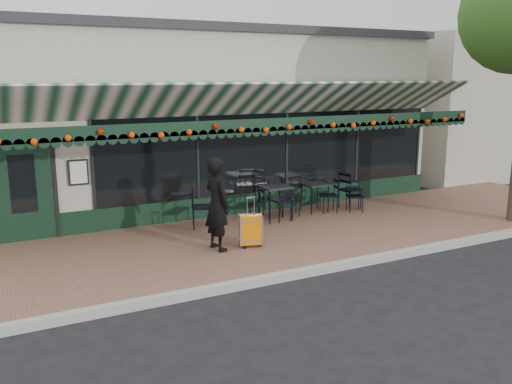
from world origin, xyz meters
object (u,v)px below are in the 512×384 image
woman (217,204)px  suitcase (251,230)px  chair_a_front (355,196)px  chair_solo (202,207)px  chair_a_right (350,190)px  cafe_table_a (315,186)px  cafe_table_b (275,189)px  chair_b_front (281,200)px  chair_b_left (255,205)px  chair_a_left (329,196)px  chair_b_right (290,196)px

woman → suitcase: bearing=-111.6°
chair_a_front → chair_solo: 3.97m
chair_a_right → cafe_table_a: bearing=71.9°
suitcase → cafe_table_b: 2.12m
chair_a_right → chair_a_front: (-0.08, -0.30, -0.09)m
chair_solo → chair_b_front: bearing=-78.7°
woman → cafe_table_b: size_ratio=2.22×
cafe_table_a → chair_b_left: size_ratio=0.95×
chair_a_left → chair_solo: size_ratio=0.90×
suitcase → chair_a_left: 3.38m
chair_b_right → chair_b_front: size_ratio=1.00×
cafe_table_b → chair_a_front: (2.19, -0.18, -0.36)m
cafe_table_a → chair_b_right: bearing=-179.3°
chair_a_right → chair_b_left: 2.72m
suitcase → chair_b_front: size_ratio=1.04×
suitcase → chair_a_front: (3.59, 1.36, 0.05)m
chair_b_right → chair_a_front: bearing=-84.5°
cafe_table_b → chair_b_front: bearing=-19.4°
chair_a_front → chair_b_right: 1.69m
woman → chair_b_front: size_ratio=1.91×
cafe_table_b → chair_solo: size_ratio=0.89×
suitcase → chair_b_left: (0.95, 1.67, 0.04)m
woman → chair_b_front: (2.20, 1.36, -0.44)m
cafe_table_a → chair_a_right: 1.01m
cafe_table_b → chair_b_left: bearing=163.4°
cafe_table_b → chair_b_front: (0.14, -0.05, -0.26)m
suitcase → cafe_table_b: bearing=64.9°
chair_b_left → chair_b_front: bearing=84.0°
suitcase → cafe_table_a: size_ratio=1.39×
cafe_table_a → chair_b_left: bearing=-175.9°
chair_b_right → chair_b_front: 0.51m
chair_a_left → chair_b_front: bearing=-65.8°
chair_b_left → chair_b_front: chair_b_front is taller
chair_solo → suitcase: bearing=-149.9°
cafe_table_a → chair_b_front: size_ratio=0.75×
woman → chair_a_right: (4.33, 1.52, -0.44)m
chair_a_left → cafe_table_b: bearing=-68.0°
chair_b_right → chair_b_front: same height
suitcase → chair_a_right: (3.67, 1.66, 0.15)m
cafe_table_a → chair_a_front: 1.04m
chair_a_front → chair_b_front: chair_b_front is taller
chair_a_left → chair_a_front: 0.66m
suitcase → chair_a_front: bearing=37.9°
chair_a_left → cafe_table_a: bearing=-104.6°
chair_a_left → woman: bearing=-48.2°
chair_a_front → chair_b_right: chair_b_right is taller
suitcase → chair_a_front: size_ratio=1.30×
woman → chair_a_front: (4.25, 1.23, -0.53)m
cafe_table_a → chair_b_right: (-0.73, -0.01, -0.17)m
chair_a_left → chair_b_left: 2.03m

